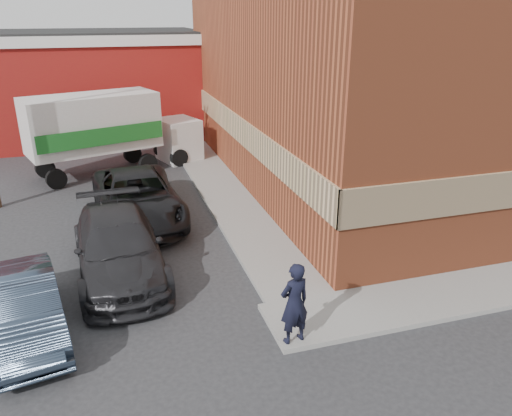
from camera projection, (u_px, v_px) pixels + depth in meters
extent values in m
plane|color=#28282B|center=(278.00, 305.00, 11.98)|extent=(90.00, 90.00, 0.00)
cube|color=#9B4628|center=(401.00, 65.00, 20.63)|extent=(14.00, 18.00, 9.00)
cube|color=#D7B084|center=(238.00, 128.00, 19.53)|extent=(0.08, 18.16, 1.00)
cube|color=gray|center=(218.00, 184.00, 20.12)|extent=(1.80, 18.00, 0.12)
cube|color=maroon|center=(53.00, 91.00, 27.20)|extent=(16.00, 8.00, 5.00)
cube|color=silver|center=(45.00, 38.00, 26.18)|extent=(16.30, 8.30, 0.50)
cube|color=black|center=(45.00, 32.00, 26.07)|extent=(16.00, 8.00, 0.10)
imported|color=black|center=(294.00, 303.00, 10.17)|extent=(0.74, 0.56, 1.82)
imported|color=#2E3B4C|center=(25.00, 308.00, 10.66)|extent=(2.14, 4.25, 1.34)
imported|color=black|center=(137.00, 197.00, 16.59)|extent=(2.96, 5.88, 1.60)
imported|color=#272629|center=(118.00, 247.00, 13.18)|extent=(2.46, 5.49, 1.56)
cube|color=silver|center=(92.00, 123.00, 20.70)|extent=(5.69, 3.65, 2.29)
cube|color=#1C6923|center=(102.00, 136.00, 20.01)|extent=(4.87, 1.60, 0.71)
cube|color=silver|center=(170.00, 141.00, 23.00)|extent=(2.11, 2.34, 1.94)
cylinder|color=black|center=(56.00, 179.00, 19.67)|extent=(0.84, 0.50, 0.79)
cylinder|color=black|center=(45.00, 168.00, 21.02)|extent=(0.84, 0.50, 0.79)
cylinder|color=black|center=(148.00, 163.00, 21.74)|extent=(0.84, 0.50, 0.79)
cylinder|color=black|center=(133.00, 154.00, 23.09)|extent=(0.84, 0.50, 0.79)
cylinder|color=black|center=(179.00, 158.00, 22.54)|extent=(0.84, 0.50, 0.79)
cylinder|color=black|center=(162.00, 149.00, 23.89)|extent=(0.84, 0.50, 0.79)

